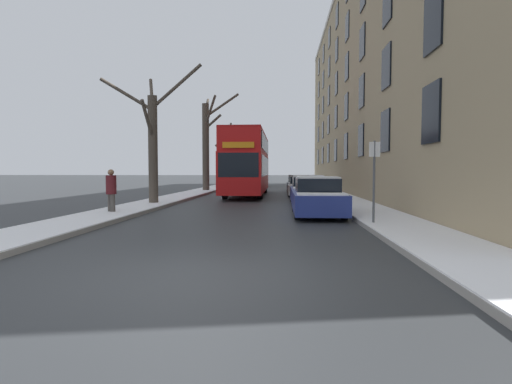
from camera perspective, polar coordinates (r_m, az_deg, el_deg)
The scene contains 15 objects.
ground_plane at distance 6.52m, azimuth -9.51°, elevation -12.00°, with size 320.00×320.00×0.00m, color #303335.
sidewalk_left at distance 59.49m, azimuth -2.46°, elevation 1.45°, with size 2.10×130.00×0.16m.
sidewalk_right at distance 59.25m, azimuth 7.05°, elevation 1.43°, with size 2.10×130.00×0.16m.
terrace_facade_right at distance 33.09m, azimuth 20.11°, elevation 14.81°, with size 9.10×48.43×17.11m.
bare_tree_left_0 at distance 20.05m, azimuth -14.53°, elevation 7.11°, with size 4.81×3.04×6.83m.
bare_tree_left_1 at distance 32.52m, azimuth -7.02°, elevation 7.00°, with size 2.90×2.85×8.03m.
bare_tree_left_2 at distance 45.70m, azimuth -3.97°, elevation 5.04°, with size 2.74×2.46×7.39m.
double_decker_bus at distance 27.42m, azimuth -1.21°, elevation 4.45°, with size 2.49×11.76×4.19m.
parked_car_0 at distance 15.31m, azimuth 8.73°, elevation -0.78°, with size 1.82×4.57×1.48m.
parked_car_1 at distance 20.64m, azimuth 7.43°, elevation 0.19°, with size 1.76×4.54×1.47m.
parked_car_2 at distance 26.92m, azimuth 6.56°, elevation 0.79°, with size 1.84×4.21×1.42m.
parked_car_3 at distance 32.36m, azimuth 6.08°, elevation 1.14°, with size 1.86×4.59×1.38m.
oncoming_van at distance 43.72m, azimuth -0.22°, elevation 2.50°, with size 1.98×5.46×2.41m.
pedestrian_left_sidewalk at distance 16.01m, azimuth -19.98°, elevation 0.24°, with size 0.38×0.38×1.75m.
street_sign_post at distance 12.29m, azimuth 16.51°, elevation 1.91°, with size 0.32×0.07×2.57m.
Camera 1 is at (1.45, -6.13, 1.68)m, focal length 28.00 mm.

